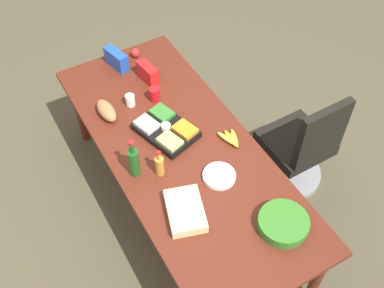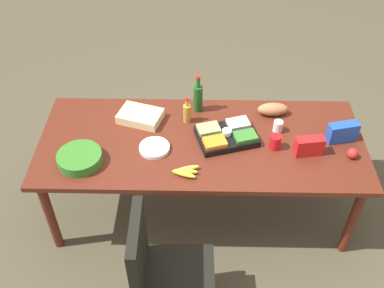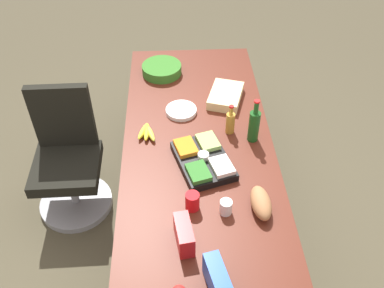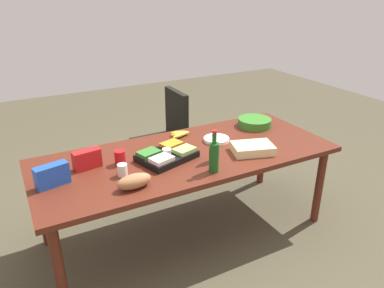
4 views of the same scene
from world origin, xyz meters
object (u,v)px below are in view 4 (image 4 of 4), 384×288
object	(u,v)px
office_chair	(164,148)
paper_plate_stack	(216,139)
chip_bag_blue	(52,175)
red_solo_cup	(120,158)
conference_table	(187,161)
paper_cup	(122,170)
veggie_tray	(167,155)
dressing_bottle	(213,151)
banana_bunch	(180,134)
sheet_cake	(253,148)
chip_bag_red	(87,159)
wine_bottle	(214,156)
bread_loaf	(134,181)
apple_red	(43,170)
salad_bowl	(255,122)

from	to	relation	value
office_chair	paper_plate_stack	xyz separation A→B (m)	(-0.13, 0.85, 0.39)
chip_bag_blue	red_solo_cup	size ratio (longest dim) A/B	2.00
conference_table	chip_bag_blue	size ratio (longest dim) A/B	10.88
red_solo_cup	paper_cup	distance (m)	0.19
conference_table	veggie_tray	distance (m)	0.21
paper_plate_stack	dressing_bottle	world-z (taller)	dressing_bottle
chip_bag_blue	banana_bunch	size ratio (longest dim) A/B	1.13
sheet_cake	chip_bag_red	world-z (taller)	chip_bag_red
wine_bottle	red_solo_cup	distance (m)	0.71
paper_cup	paper_plate_stack	bearing A→B (deg)	-166.39
chip_bag_red	chip_bag_blue	world-z (taller)	chip_bag_blue
veggie_tray	chip_bag_red	bearing A→B (deg)	-13.69
office_chair	banana_bunch	xyz separation A→B (m)	(0.10, 0.61, 0.40)
banana_bunch	dressing_bottle	bearing A→B (deg)	90.55
paper_plate_stack	banana_bunch	xyz separation A→B (m)	(0.23, -0.24, 0.01)
veggie_tray	red_solo_cup	size ratio (longest dim) A/B	4.44
sheet_cake	bread_loaf	size ratio (longest dim) A/B	1.33
chip_bag_red	banana_bunch	size ratio (longest dim) A/B	1.03
apple_red	paper_cup	distance (m)	0.56
chip_bag_red	chip_bag_blue	bearing A→B (deg)	29.08
paper_cup	banana_bunch	xyz separation A→B (m)	(-0.68, -0.46, -0.02)
conference_table	salad_bowl	xyz separation A→B (m)	(-0.85, -0.24, 0.11)
sheet_cake	bread_loaf	bearing A→B (deg)	4.78
wine_bottle	banana_bunch	distance (m)	0.71
sheet_cake	chip_bag_blue	xyz separation A→B (m)	(1.50, -0.20, 0.04)
conference_table	banana_bunch	size ratio (longest dim) A/B	12.26
salad_bowl	sheet_cake	world-z (taller)	salad_bowl
salad_bowl	office_chair	bearing A→B (deg)	-48.06
sheet_cake	conference_table	bearing A→B (deg)	-25.98
conference_table	red_solo_cup	distance (m)	0.55
apple_red	veggie_tray	size ratio (longest dim) A/B	0.16
conference_table	bread_loaf	size ratio (longest dim) A/B	9.97
office_chair	red_solo_cup	bearing A→B (deg)	50.32
veggie_tray	paper_plate_stack	size ratio (longest dim) A/B	2.22
veggie_tray	salad_bowl	distance (m)	1.06
chip_bag_blue	banana_bunch	bearing A→B (deg)	-162.02
conference_table	wine_bottle	bearing A→B (deg)	94.83
paper_plate_stack	banana_bunch	size ratio (longest dim) A/B	1.13
red_solo_cup	paper_cup	bearing A→B (deg)	77.00
bread_loaf	paper_cup	xyz separation A→B (m)	(0.02, -0.20, -0.01)
apple_red	office_chair	bearing A→B (deg)	-147.91
veggie_tray	apple_red	bearing A→B (deg)	-11.25
office_chair	bread_loaf	world-z (taller)	office_chair
chip_bag_red	banana_bunch	bearing A→B (deg)	-165.78
dressing_bottle	office_chair	bearing A→B (deg)	-94.64
wine_bottle	dressing_bottle	bearing A→B (deg)	-119.98
salad_bowl	paper_cup	world-z (taller)	paper_cup
office_chair	paper_plate_stack	distance (m)	0.95
apple_red	chip_bag_red	size ratio (longest dim) A/B	0.38
chip_bag_red	red_solo_cup	size ratio (longest dim) A/B	1.82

